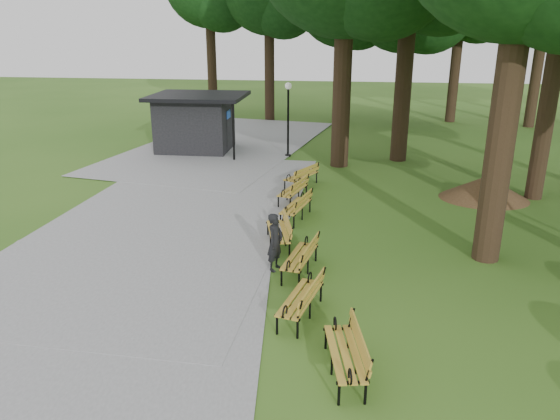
# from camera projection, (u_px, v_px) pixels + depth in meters

# --- Properties ---
(ground) EXTENTS (100.00, 100.00, 0.00)m
(ground) POSITION_uv_depth(u_px,v_px,m) (278.00, 256.00, 14.53)
(ground) COLOR #325C1A
(ground) RESTS_ON ground
(path) EXTENTS (12.00, 38.00, 0.06)m
(path) POSITION_uv_depth(u_px,v_px,m) (173.00, 213.00, 17.85)
(path) COLOR gray
(path) RESTS_ON ground
(person) EXTENTS (0.52, 0.64, 1.52)m
(person) POSITION_uv_depth(u_px,v_px,m) (275.00, 242.00, 13.51)
(person) COLOR black
(person) RESTS_ON ground
(kiosk) EXTENTS (4.60, 4.02, 2.83)m
(kiosk) POSITION_uv_depth(u_px,v_px,m) (195.00, 122.00, 26.58)
(kiosk) COLOR black
(kiosk) RESTS_ON ground
(lamp_post) EXTENTS (0.32, 0.32, 3.51)m
(lamp_post) POSITION_uv_depth(u_px,v_px,m) (288.00, 105.00, 24.94)
(lamp_post) COLOR black
(lamp_post) RESTS_ON ground
(dirt_mound) EXTENTS (2.66, 2.66, 0.85)m
(dirt_mound) POSITION_uv_depth(u_px,v_px,m) (485.00, 188.00, 19.28)
(dirt_mound) COLOR #47301C
(dirt_mound) RESTS_ON ground
(bench_0) EXTENTS (0.98, 1.99, 0.88)m
(bench_0) POSITION_uv_depth(u_px,v_px,m) (345.00, 353.00, 9.47)
(bench_0) COLOR #B48B29
(bench_0) RESTS_ON ground
(bench_1) EXTENTS (1.04, 1.99, 0.88)m
(bench_1) POSITION_uv_depth(u_px,v_px,m) (300.00, 299.00, 11.37)
(bench_1) COLOR #B48B29
(bench_1) RESTS_ON ground
(bench_2) EXTENTS (0.96, 1.98, 0.88)m
(bench_2) POSITION_uv_depth(u_px,v_px,m) (300.00, 257.00, 13.43)
(bench_2) COLOR #B48B29
(bench_2) RESTS_ON ground
(bench_3) EXTENTS (1.09, 2.00, 0.88)m
(bench_3) POSITION_uv_depth(u_px,v_px,m) (278.00, 232.00, 15.06)
(bench_3) COLOR #B48B29
(bench_3) RESTS_ON ground
(bench_4) EXTENTS (1.05, 1.99, 0.88)m
(bench_4) POSITION_uv_depth(u_px,v_px,m) (296.00, 206.00, 17.21)
(bench_4) COLOR #B48B29
(bench_4) RESTS_ON ground
(bench_5) EXTENTS (1.10, 2.00, 0.88)m
(bench_5) POSITION_uv_depth(u_px,v_px,m) (293.00, 190.00, 18.91)
(bench_5) COLOR #B48B29
(bench_5) RESTS_ON ground
(bench_6) EXTENTS (1.42, 1.99, 0.88)m
(bench_6) POSITION_uv_depth(u_px,v_px,m) (301.00, 176.00, 20.71)
(bench_6) COLOR #B48B29
(bench_6) RESTS_ON ground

